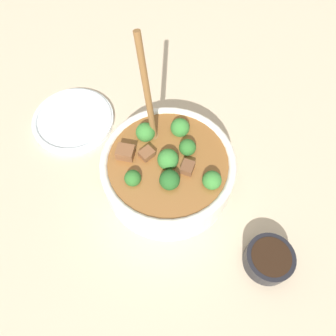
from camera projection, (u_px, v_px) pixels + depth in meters
The scene contains 4 objects.
ground_plane at pixel (168, 181), 0.69m from camera, with size 4.00×4.00×0.00m, color #C6B293.
stew_bowl at pixel (168, 169), 0.65m from camera, with size 0.26×0.26×0.29m.
condiment_bowl at pixel (269, 259), 0.59m from camera, with size 0.09×0.09×0.04m.
empty_plate at pixel (73, 119), 0.76m from camera, with size 0.19×0.19×0.02m.
Camera 1 is at (0.30, 0.10, 0.62)m, focal length 35.00 mm.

